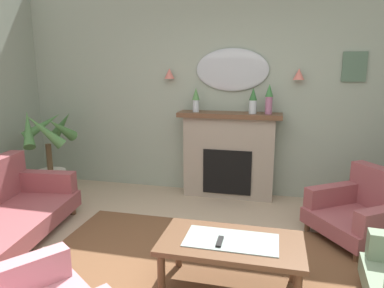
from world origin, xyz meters
The scene contains 14 objects.
wall_back centered at (0.00, 2.53, 1.46)m, with size 7.25×0.10×2.92m, color #93A393.
patterned_rug centered at (0.00, 0.20, 0.01)m, with size 3.20×2.40×0.01m, color brown.
fireplace centered at (-0.13, 2.30, 0.57)m, with size 1.36×0.36×1.16m.
mantel_vase_centre centered at (-0.58, 2.28, 1.33)m, with size 0.10×0.10×0.32m.
mantel_vase_right centered at (0.17, 2.28, 1.33)m, with size 0.10×0.10×0.33m.
mantel_vase_left centered at (0.37, 2.28, 1.36)m, with size 0.10×0.10×0.38m.
wall_mirror centered at (-0.13, 2.45, 1.71)m, with size 0.96×0.06×0.56m, color #B2BCC6.
wall_sconce_left centered at (-0.98, 2.40, 1.66)m, with size 0.14×0.14×0.14m, color #D17066.
wall_sconce_right centered at (0.72, 2.40, 1.66)m, with size 0.14×0.14×0.14m, color #D17066.
framed_picture centered at (1.37, 2.46, 1.75)m, with size 0.28×0.03×0.36m, color #4C6B56.
coffee_table centered at (0.17, 0.20, 0.38)m, with size 1.10×0.60×0.45m.
tv_remote centered at (0.09, 0.14, 0.45)m, with size 0.04×0.16×0.02m, color black.
armchair_by_coffee_table centered at (1.40, 1.42, 0.31)m, with size 1.13×1.12×0.71m.
potted_plant_tall_palm centered at (-2.52, 1.78, 0.59)m, with size 0.78×0.79×1.21m.
Camera 1 is at (0.45, -2.28, 1.75)m, focal length 32.77 mm.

